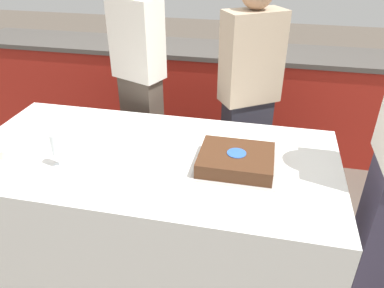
{
  "coord_description": "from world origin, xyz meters",
  "views": [
    {
      "loc": [
        0.6,
        -1.68,
        1.86
      ],
      "look_at": [
        0.24,
        0.0,
        0.86
      ],
      "focal_mm": 35.0,
      "sensor_mm": 36.0,
      "label": 1
    }
  ],
  "objects_px": {
    "cake": "(236,160)",
    "wine_glass": "(56,146)",
    "person_cutting_cake": "(249,98)",
    "plate_stack": "(16,146)",
    "person_standing_back": "(140,84)"
  },
  "relations": [
    {
      "from": "cake",
      "to": "plate_stack",
      "type": "bearing_deg",
      "value": -175.13
    },
    {
      "from": "person_cutting_cake",
      "to": "person_standing_back",
      "type": "relative_size",
      "value": 0.97
    },
    {
      "from": "wine_glass",
      "to": "person_cutting_cake",
      "type": "height_order",
      "value": "person_cutting_cake"
    },
    {
      "from": "person_standing_back",
      "to": "wine_glass",
      "type": "bearing_deg",
      "value": 104.34
    },
    {
      "from": "plate_stack",
      "to": "person_standing_back",
      "type": "distance_m",
      "value": 0.96
    },
    {
      "from": "cake",
      "to": "wine_glass",
      "type": "distance_m",
      "value": 0.94
    },
    {
      "from": "cake",
      "to": "wine_glass",
      "type": "height_order",
      "value": "wine_glass"
    },
    {
      "from": "cake",
      "to": "wine_glass",
      "type": "bearing_deg",
      "value": -168.07
    },
    {
      "from": "wine_glass",
      "to": "person_standing_back",
      "type": "distance_m",
      "value": 0.94
    },
    {
      "from": "wine_glass",
      "to": "person_cutting_cake",
      "type": "xyz_separation_m",
      "value": [
        0.91,
        0.93,
        -0.04
      ]
    },
    {
      "from": "wine_glass",
      "to": "person_cutting_cake",
      "type": "relative_size",
      "value": 0.12
    },
    {
      "from": "cake",
      "to": "person_cutting_cake",
      "type": "bearing_deg",
      "value": 90.0
    },
    {
      "from": "wine_glass",
      "to": "person_cutting_cake",
      "type": "distance_m",
      "value": 1.31
    },
    {
      "from": "person_cutting_cake",
      "to": "person_standing_back",
      "type": "height_order",
      "value": "person_standing_back"
    },
    {
      "from": "plate_stack",
      "to": "wine_glass",
      "type": "relative_size",
      "value": 1.16
    }
  ]
}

